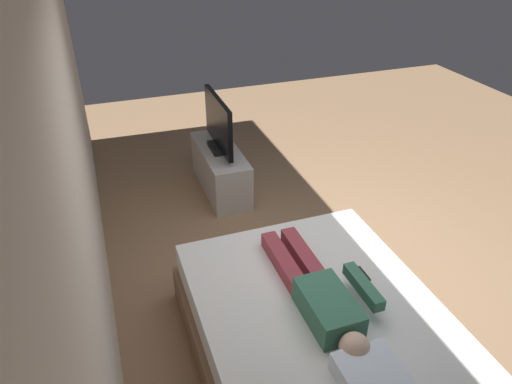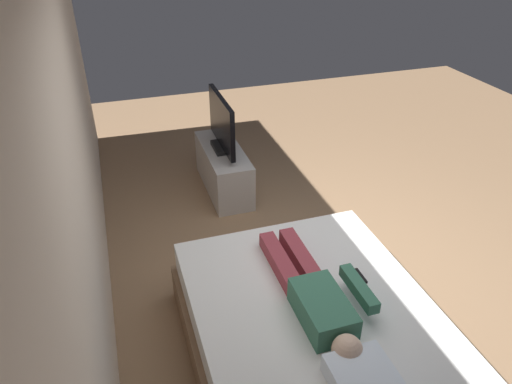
{
  "view_description": "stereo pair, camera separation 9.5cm",
  "coord_description": "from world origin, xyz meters",
  "px_view_note": "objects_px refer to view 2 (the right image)",
  "views": [
    {
      "loc": [
        -2.72,
        1.6,
        2.78
      ],
      "look_at": [
        0.5,
        0.46,
        0.69
      ],
      "focal_mm": 33.25,
      "sensor_mm": 36.0,
      "label": 1
    },
    {
      "loc": [
        -2.75,
        1.51,
        2.78
      ],
      "look_at": [
        0.5,
        0.46,
        0.69
      ],
      "focal_mm": 33.25,
      "sensor_mm": 36.0,
      "label": 2
    }
  ],
  "objects_px": {
    "person": "(316,296)",
    "remote": "(359,276)",
    "tv_stand": "(224,169)",
    "bed": "(313,338)",
    "tv": "(222,125)"
  },
  "relations": [
    {
      "from": "tv_stand",
      "to": "remote",
      "type": "bearing_deg",
      "value": -170.63
    },
    {
      "from": "tv_stand",
      "to": "bed",
      "type": "bearing_deg",
      "value": 179.38
    },
    {
      "from": "person",
      "to": "tv_stand",
      "type": "bearing_deg",
      "value": -0.44
    },
    {
      "from": "person",
      "to": "remote",
      "type": "distance_m",
      "value": 0.44
    },
    {
      "from": "person",
      "to": "remote",
      "type": "bearing_deg",
      "value": -69.53
    },
    {
      "from": "bed",
      "to": "tv_stand",
      "type": "height_order",
      "value": "bed"
    },
    {
      "from": "person",
      "to": "tv_stand",
      "type": "xyz_separation_m",
      "value": [
        2.49,
        -0.02,
        -0.37
      ]
    },
    {
      "from": "tv_stand",
      "to": "tv",
      "type": "relative_size",
      "value": 1.25
    },
    {
      "from": "bed",
      "to": "remote",
      "type": "height_order",
      "value": "remote"
    },
    {
      "from": "remote",
      "to": "person",
      "type": "bearing_deg",
      "value": 110.47
    },
    {
      "from": "bed",
      "to": "remote",
      "type": "distance_m",
      "value": 0.53
    },
    {
      "from": "remote",
      "to": "tv",
      "type": "xyz_separation_m",
      "value": [
        2.34,
        0.39,
        0.24
      ]
    },
    {
      "from": "person",
      "to": "tv_stand",
      "type": "height_order",
      "value": "person"
    },
    {
      "from": "tv_stand",
      "to": "tv",
      "type": "xyz_separation_m",
      "value": [
        0.0,
        0.0,
        0.53
      ]
    },
    {
      "from": "bed",
      "to": "person",
      "type": "distance_m",
      "value": 0.36
    }
  ]
}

